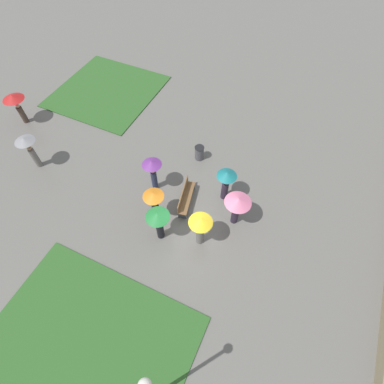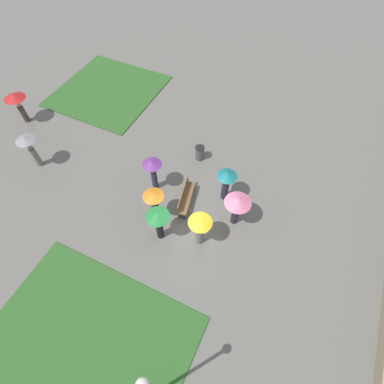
{
  "view_description": "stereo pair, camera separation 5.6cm",
  "coord_description": "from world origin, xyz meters",
  "px_view_note": "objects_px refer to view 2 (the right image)",
  "views": [
    {
      "loc": [
        -6.06,
        -2.78,
        12.07
      ],
      "look_at": [
        1.01,
        0.52,
        0.98
      ],
      "focal_mm": 28.0,
      "sensor_mm": 36.0,
      "label": 1
    },
    {
      "loc": [
        -6.04,
        -2.83,
        12.07
      ],
      "look_at": [
        1.01,
        0.52,
        0.98
      ],
      "focal_mm": 28.0,
      "sensor_mm": 36.0,
      "label": 2
    }
  ],
  "objects_px": {
    "crowd_person_teal": "(226,180)",
    "lone_walker_near_lawn": "(29,146)",
    "crowd_person_green": "(158,220)",
    "trash_bin": "(200,153)",
    "crowd_person_orange": "(154,201)",
    "crowd_person_purple": "(153,169)",
    "crowd_person_pink": "(237,204)",
    "park_bench": "(185,197)",
    "lone_walker_far_path": "(16,100)",
    "crowd_person_yellow": "(200,225)"
  },
  "relations": [
    {
      "from": "crowd_person_teal",
      "to": "lone_walker_near_lawn",
      "type": "relative_size",
      "value": 0.96
    },
    {
      "from": "crowd_person_green",
      "to": "lone_walker_near_lawn",
      "type": "distance_m",
      "value": 7.8
    },
    {
      "from": "trash_bin",
      "to": "crowd_person_orange",
      "type": "xyz_separation_m",
      "value": [
        -4.12,
        0.3,
        0.89
      ]
    },
    {
      "from": "crowd_person_green",
      "to": "crowd_person_purple",
      "type": "bearing_deg",
      "value": 28.28
    },
    {
      "from": "crowd_person_pink",
      "to": "crowd_person_teal",
      "type": "xyz_separation_m",
      "value": [
        1.05,
        0.92,
        -0.11
      ]
    },
    {
      "from": "trash_bin",
      "to": "lone_walker_near_lawn",
      "type": "xyz_separation_m",
      "value": [
        -4.01,
        7.4,
        0.98
      ]
    },
    {
      "from": "park_bench",
      "to": "crowd_person_orange",
      "type": "bearing_deg",
      "value": 133.26
    },
    {
      "from": "crowd_person_orange",
      "to": "crowd_person_green",
      "type": "relative_size",
      "value": 0.97
    },
    {
      "from": "park_bench",
      "to": "lone_walker_far_path",
      "type": "bearing_deg",
      "value": 71.94
    },
    {
      "from": "lone_walker_near_lawn",
      "to": "crowd_person_teal",
      "type": "bearing_deg",
      "value": 37.29
    },
    {
      "from": "park_bench",
      "to": "crowd_person_green",
      "type": "distance_m",
      "value": 2.27
    },
    {
      "from": "park_bench",
      "to": "crowd_person_green",
      "type": "height_order",
      "value": "crowd_person_green"
    },
    {
      "from": "park_bench",
      "to": "crowd_person_pink",
      "type": "height_order",
      "value": "crowd_person_pink"
    },
    {
      "from": "crowd_person_pink",
      "to": "crowd_person_purple",
      "type": "relative_size",
      "value": 0.93
    },
    {
      "from": "crowd_person_purple",
      "to": "lone_walker_far_path",
      "type": "relative_size",
      "value": 1.05
    },
    {
      "from": "trash_bin",
      "to": "crowd_person_green",
      "type": "height_order",
      "value": "crowd_person_green"
    },
    {
      "from": "crowd_person_yellow",
      "to": "crowd_person_orange",
      "type": "distance_m",
      "value": 2.35
    },
    {
      "from": "park_bench",
      "to": "lone_walker_far_path",
      "type": "relative_size",
      "value": 1.04
    },
    {
      "from": "park_bench",
      "to": "trash_bin",
      "type": "distance_m",
      "value": 2.93
    },
    {
      "from": "crowd_person_pink",
      "to": "lone_walker_near_lawn",
      "type": "distance_m",
      "value": 10.49
    },
    {
      "from": "crowd_person_orange",
      "to": "crowd_person_green",
      "type": "distance_m",
      "value": 1.05
    },
    {
      "from": "crowd_person_yellow",
      "to": "lone_walker_far_path",
      "type": "relative_size",
      "value": 1.03
    },
    {
      "from": "crowd_person_teal",
      "to": "crowd_person_green",
      "type": "height_order",
      "value": "crowd_person_green"
    },
    {
      "from": "trash_bin",
      "to": "crowd_person_pink",
      "type": "distance_m",
      "value": 4.27
    },
    {
      "from": "park_bench",
      "to": "crowd_person_teal",
      "type": "relative_size",
      "value": 1.03
    },
    {
      "from": "crowd_person_yellow",
      "to": "lone_walker_near_lawn",
      "type": "distance_m",
      "value": 9.42
    },
    {
      "from": "trash_bin",
      "to": "crowd_person_yellow",
      "type": "distance_m",
      "value": 4.97
    },
    {
      "from": "crowd_person_yellow",
      "to": "crowd_person_purple",
      "type": "height_order",
      "value": "crowd_person_purple"
    },
    {
      "from": "crowd_person_yellow",
      "to": "crowd_person_green",
      "type": "height_order",
      "value": "crowd_person_yellow"
    },
    {
      "from": "park_bench",
      "to": "lone_walker_near_lawn",
      "type": "bearing_deg",
      "value": 86.1
    },
    {
      "from": "crowd_person_green",
      "to": "crowd_person_purple",
      "type": "height_order",
      "value": "crowd_person_purple"
    },
    {
      "from": "crowd_person_pink",
      "to": "crowd_person_orange",
      "type": "height_order",
      "value": "crowd_person_orange"
    },
    {
      "from": "crowd_person_teal",
      "to": "crowd_person_orange",
      "type": "relative_size",
      "value": 1.01
    },
    {
      "from": "crowd_person_teal",
      "to": "lone_walker_far_path",
      "type": "distance_m",
      "value": 12.55
    },
    {
      "from": "trash_bin",
      "to": "crowd_person_yellow",
      "type": "xyz_separation_m",
      "value": [
        -4.43,
        -2.02,
        1.0
      ]
    },
    {
      "from": "crowd_person_purple",
      "to": "lone_walker_near_lawn",
      "type": "xyz_separation_m",
      "value": [
        -1.32,
        6.22,
        -0.04
      ]
    },
    {
      "from": "crowd_person_pink",
      "to": "crowd_person_teal",
      "type": "bearing_deg",
      "value": 103.45
    },
    {
      "from": "crowd_person_teal",
      "to": "crowd_person_pink",
      "type": "bearing_deg",
      "value": 43.02
    },
    {
      "from": "lone_walker_far_path",
      "to": "crowd_person_teal",
      "type": "bearing_deg",
      "value": 167.64
    },
    {
      "from": "crowd_person_orange",
      "to": "crowd_person_pink",
      "type": "bearing_deg",
      "value": -62.09
    },
    {
      "from": "crowd_person_teal",
      "to": "crowd_person_yellow",
      "type": "height_order",
      "value": "crowd_person_yellow"
    },
    {
      "from": "crowd_person_pink",
      "to": "lone_walker_far_path",
      "type": "distance_m",
      "value": 13.51
    },
    {
      "from": "trash_bin",
      "to": "crowd_person_pink",
      "type": "bearing_deg",
      "value": -133.09
    },
    {
      "from": "crowd_person_pink",
      "to": "crowd_person_orange",
      "type": "bearing_deg",
      "value": 173.57
    },
    {
      "from": "crowd_person_yellow",
      "to": "crowd_person_purple",
      "type": "relative_size",
      "value": 0.98
    },
    {
      "from": "crowd_person_yellow",
      "to": "crowd_person_orange",
      "type": "xyz_separation_m",
      "value": [
        0.3,
        2.32,
        -0.11
      ]
    },
    {
      "from": "crowd_person_yellow",
      "to": "crowd_person_orange",
      "type": "relative_size",
      "value": 1.03
    },
    {
      "from": "crowd_person_pink",
      "to": "lone_walker_far_path",
      "type": "relative_size",
      "value": 0.98
    },
    {
      "from": "crowd_person_teal",
      "to": "lone_walker_far_path",
      "type": "relative_size",
      "value": 1.01
    },
    {
      "from": "crowd_person_teal",
      "to": "crowd_person_purple",
      "type": "distance_m",
      "value": 3.41
    }
  ]
}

